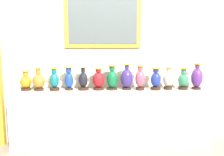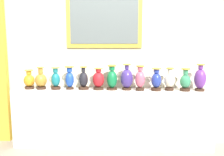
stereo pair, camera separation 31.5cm
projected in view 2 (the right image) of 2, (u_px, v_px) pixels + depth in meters
name	position (u px, v px, depth m)	size (l,w,h in m)	color
ground_plane	(112.00, 145.00, 3.29)	(11.01, 11.01, 0.00)	gray
display_shelf	(112.00, 118.00, 3.23)	(2.98, 0.34, 0.89)	silver
back_wall	(113.00, 45.00, 3.32)	(5.01, 0.14, 3.07)	beige
vase_amber	(29.00, 80.00, 3.21)	(0.16, 0.16, 0.29)	#382319
vase_ochre	(41.00, 80.00, 3.18)	(0.17, 0.17, 0.34)	#382319
vase_teal	(56.00, 80.00, 3.17)	(0.14, 0.14, 0.33)	#382319
vase_sapphire	(70.00, 78.00, 3.17)	(0.14, 0.14, 0.35)	#382319
vase_onyx	(84.00, 80.00, 3.17)	(0.15, 0.15, 0.35)	#382319
vase_crimson	(98.00, 80.00, 3.15)	(0.17, 0.17, 0.32)	#382319
vase_emerald	(112.00, 79.00, 3.14)	(0.16, 0.16, 0.37)	#382319
vase_indigo	(127.00, 79.00, 3.13)	(0.18, 0.18, 0.39)	#382319
vase_rose	(140.00, 79.00, 3.07)	(0.14, 0.14, 0.37)	#382319
vase_cobalt	(156.00, 80.00, 3.07)	(0.15, 0.15, 0.33)	#382319
vase_ivory	(170.00, 81.00, 3.08)	(0.16, 0.16, 0.34)	#382319
vase_jade	(185.00, 81.00, 3.05)	(0.15, 0.15, 0.33)	#382319
vase_violet	(200.00, 79.00, 3.05)	(0.17, 0.17, 0.39)	#382319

